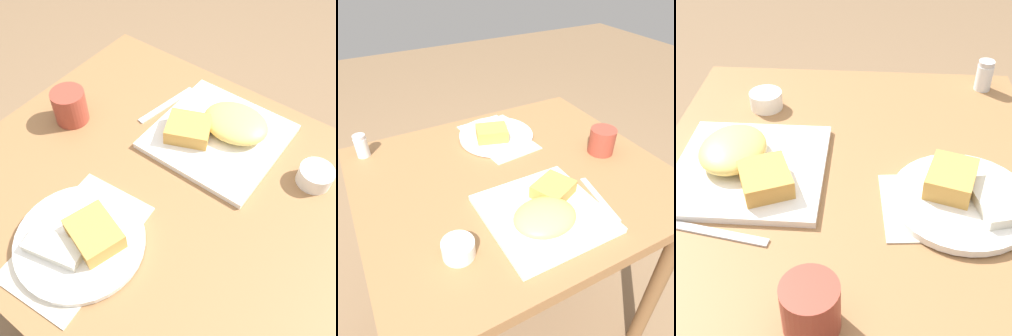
% 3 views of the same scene
% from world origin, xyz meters
% --- Properties ---
extents(ground_plane, '(8.00, 8.00, 0.00)m').
position_xyz_m(ground_plane, '(0.00, 0.00, 0.00)').
color(ground_plane, '#846647').
extents(dining_table, '(0.88, 0.77, 0.76)m').
position_xyz_m(dining_table, '(0.00, 0.00, 0.66)').
color(dining_table, olive).
rests_on(dining_table, ground_plane).
extents(menu_card, '(0.20, 0.30, 0.00)m').
position_xyz_m(menu_card, '(0.05, 0.21, 0.76)').
color(menu_card, beige).
rests_on(menu_card, dining_table).
extents(plate_square_near, '(0.28, 0.28, 0.06)m').
position_xyz_m(plate_square_near, '(-0.02, -0.19, 0.78)').
color(plate_square_near, white).
rests_on(plate_square_near, dining_table).
extents(plate_oval_far, '(0.25, 0.25, 0.05)m').
position_xyz_m(plate_oval_far, '(0.04, 0.20, 0.78)').
color(plate_oval_far, white).
rests_on(plate_oval_far, menu_card).
extents(sauce_ramekin, '(0.07, 0.07, 0.04)m').
position_xyz_m(sauce_ramekin, '(-0.25, -0.20, 0.78)').
color(sauce_ramekin, white).
rests_on(sauce_ramekin, dining_table).
extents(butter_knife, '(0.05, 0.18, 0.00)m').
position_xyz_m(butter_knife, '(0.15, -0.21, 0.76)').
color(butter_knife, silver).
rests_on(butter_knife, dining_table).
extents(coffee_mug, '(0.08, 0.08, 0.08)m').
position_xyz_m(coffee_mug, '(0.31, -0.03, 0.80)').
color(coffee_mug, '#9E3D2D').
rests_on(coffee_mug, dining_table).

